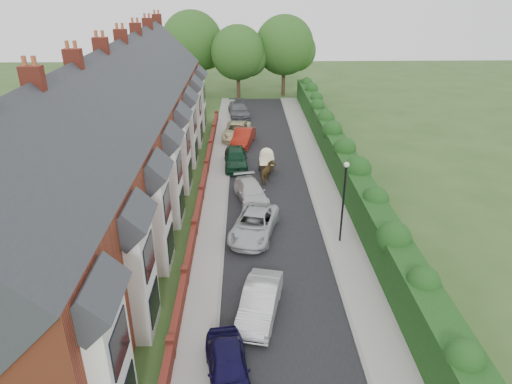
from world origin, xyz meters
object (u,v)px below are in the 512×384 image
car_white (251,192)px  car_green (236,158)px  car_beige (237,131)px  car_navy (228,367)px  car_grey (239,110)px  horse_cart (267,160)px  car_silver_b (254,225)px  lamppost (344,193)px  car_red (243,137)px  car_silver_a (260,302)px  horse (268,173)px

car_white → car_green: 6.45m
car_beige → car_white: bearing=-79.2°
car_navy → car_grey: (0.05, 37.95, 0.08)m
horse_cart → car_green: bearing=153.7°
car_silver_b → car_grey: size_ratio=0.98×
lamppost → car_red: bearing=108.0°
lamppost → car_red: lamppost is taller
lamppost → car_silver_a: size_ratio=1.15×
car_beige → horse: 11.19m
lamppost → car_white: lamppost is taller
car_green → car_grey: (0.09, 15.55, -0.03)m
car_red → horse_cart: bearing=-63.1°
car_white → car_grey: car_grey is taller
car_green → horse_cart: size_ratio=1.74×
car_navy → car_green: 22.40m
car_grey → horse: horse is taller
car_navy → horse: (2.48, 19.09, 0.12)m
horse_cart → horse: bearing=-90.0°
car_beige → car_red: bearing=-66.6°
car_red → car_beige: (-0.62, 2.00, -0.01)m
car_navy → car_green: (-0.04, 22.40, 0.11)m
car_silver_b → car_red: size_ratio=1.13×
car_white → car_beige: size_ratio=0.85×
lamppost → car_beige: size_ratio=0.96×
lamppost → car_silver_a: lamppost is taller
car_silver_a → car_white: size_ratio=0.98×
lamppost → car_red: (-5.78, 17.80, -2.53)m
car_grey → horse_cart: size_ratio=1.96×
horse → car_red: bearing=-61.5°
car_beige → horse: horse is taller
car_beige → horse_cart: size_ratio=2.00×
car_green → car_white: bearing=-82.2°
car_silver_b → car_beige: 18.84m
car_navy → horse_cart: size_ratio=1.50×
car_navy → car_white: car_navy is taller
lamppost → car_white: bearing=131.8°
car_green → horse_cart: 2.83m
car_white → car_red: bearing=79.6°
car_white → car_grey: size_ratio=0.86×
car_silver_b → horse: bearing=95.1°
car_silver_a → car_grey: (-1.31, 34.12, 0.03)m
car_beige → car_silver_b: bearing=-80.0°
car_navy → car_grey: bearing=81.6°
car_green → car_red: car_green is taller
car_white → horse: bearing=53.0°
car_white → horse_cart: horse_cart is taller
lamppost → car_silver_a: 8.49m
car_silver_a → car_red: (-0.78, 24.17, 0.02)m
car_silver_a → car_navy: bearing=-97.1°
car_navy → horse_cart: bearing=75.0°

